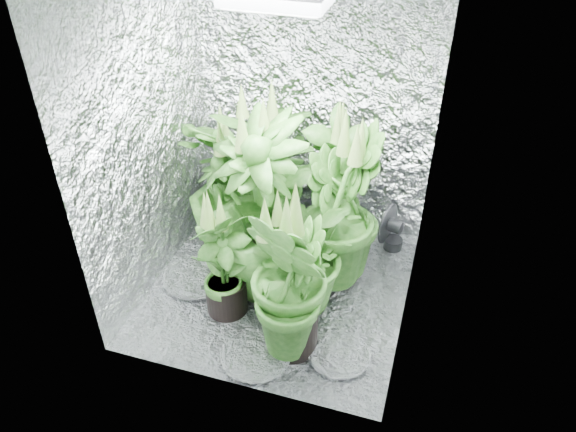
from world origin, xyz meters
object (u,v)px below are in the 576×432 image
at_px(plant_b, 338,180).
at_px(plant_e, 295,254).
at_px(plant_f, 224,263).
at_px(plant_g, 292,283).
at_px(plant_c, 341,210).
at_px(plant_h, 260,209).
at_px(plant_a, 259,168).
at_px(circulation_fan, 391,230).
at_px(plant_d, 227,192).

distance_m(plant_b, plant_e, 0.79).
xyz_separation_m(plant_f, plant_g, (0.46, -0.16, 0.11)).
height_order(plant_c, plant_g, plant_c).
bearing_deg(plant_c, plant_h, -154.16).
bearing_deg(plant_b, plant_e, -95.26).
relative_size(plant_a, plant_g, 1.09).
xyz_separation_m(plant_b, circulation_fan, (0.40, -0.01, -0.34)).
relative_size(plant_g, circulation_fan, 3.17).
distance_m(plant_b, plant_h, 0.73).
xyz_separation_m(plant_c, plant_f, (-0.58, -0.51, -0.16)).
height_order(plant_d, plant_e, plant_d).
height_order(plant_e, plant_f, plant_e).
bearing_deg(plant_a, plant_e, -55.48).
xyz_separation_m(plant_e, plant_g, (0.07, -0.30, 0.06)).
xyz_separation_m(plant_e, circulation_fan, (0.47, 0.77, -0.28)).
bearing_deg(plant_e, plant_a, 124.52).
height_order(plant_c, circulation_fan, plant_c).
bearing_deg(plant_h, plant_g, -53.19).
height_order(plant_f, circulation_fan, plant_f).
relative_size(plant_d, plant_f, 1.23).
xyz_separation_m(plant_a, plant_d, (-0.15, -0.23, -0.08)).
height_order(plant_g, plant_h, plant_h).
relative_size(plant_c, plant_f, 1.36).
height_order(plant_a, plant_c, plant_a).
relative_size(plant_e, circulation_fan, 2.66).
distance_m(plant_b, plant_g, 1.09).
bearing_deg(plant_e, plant_b, 84.74).
distance_m(plant_g, circulation_fan, 1.20).
relative_size(plant_c, plant_g, 1.08).
relative_size(plant_g, plant_h, 0.85).
xyz_separation_m(plant_a, plant_h, (0.18, -0.50, 0.04)).
relative_size(plant_c, plant_h, 0.91).
distance_m(plant_a, circulation_fan, 1.01).
xyz_separation_m(plant_c, plant_g, (-0.11, -0.67, -0.05)).
relative_size(plant_c, plant_e, 1.28).
bearing_deg(plant_c, plant_f, -138.64).
bearing_deg(plant_g, plant_e, 103.39).
xyz_separation_m(plant_e, plant_h, (-0.27, 0.15, 0.17)).
xyz_separation_m(plant_b, plant_g, (0.00, -1.09, 0.01)).
xyz_separation_m(plant_a, plant_b, (0.52, 0.13, -0.08)).
bearing_deg(circulation_fan, plant_e, -105.26).
height_order(plant_a, plant_e, plant_a).
bearing_deg(plant_a, plant_c, -24.13).
relative_size(plant_c, plant_d, 1.10).
bearing_deg(plant_a, circulation_fan, 7.36).
height_order(plant_d, circulation_fan, plant_d).
distance_m(plant_e, plant_h, 0.35).
xyz_separation_m(plant_c, plant_d, (-0.78, 0.06, -0.05)).
distance_m(plant_b, plant_c, 0.43).
xyz_separation_m(plant_d, plant_e, (0.60, -0.42, -0.06)).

